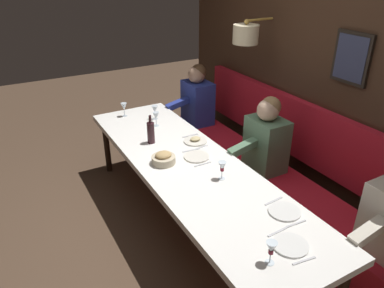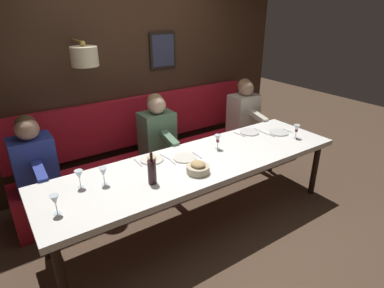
{
  "view_description": "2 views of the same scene",
  "coord_description": "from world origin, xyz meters",
  "px_view_note": "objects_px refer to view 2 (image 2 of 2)",
  "views": [
    {
      "loc": [
        -1.41,
        -2.54,
        2.43
      ],
      "look_at": [
        0.05,
        0.05,
        0.92
      ],
      "focal_mm": 34.3,
      "sensor_mm": 36.0,
      "label": 1
    },
    {
      "loc": [
        -2.33,
        1.68,
        2.2
      ],
      "look_at": [
        0.05,
        0.05,
        0.92
      ],
      "focal_mm": 29.61,
      "sensor_mm": 36.0,
      "label": 2
    }
  ],
  "objects_px": {
    "wine_glass_0": "(218,139)",
    "bread_bowl": "(198,168)",
    "wine_glass_1": "(55,201)",
    "wine_glass_4": "(79,175)",
    "dining_table": "(199,166)",
    "wine_bottle": "(152,171)",
    "diner_middle": "(33,156)",
    "diner_nearest": "(244,108)",
    "diner_near": "(157,128)",
    "wine_glass_2": "(297,129)",
    "wine_glass_3": "(103,173)"
  },
  "relations": [
    {
      "from": "wine_glass_0",
      "to": "wine_glass_1",
      "type": "height_order",
      "value": "same"
    },
    {
      "from": "diner_middle",
      "to": "wine_glass_3",
      "type": "xyz_separation_m",
      "value": [
        -0.79,
        -0.44,
        0.04
      ]
    },
    {
      "from": "wine_glass_3",
      "to": "wine_bottle",
      "type": "relative_size",
      "value": 0.55
    },
    {
      "from": "wine_glass_3",
      "to": "wine_glass_4",
      "type": "distance_m",
      "value": 0.2
    },
    {
      "from": "diner_nearest",
      "to": "bread_bowl",
      "type": "xyz_separation_m",
      "value": [
        -1.08,
        1.58,
        -0.03
      ]
    },
    {
      "from": "diner_middle",
      "to": "wine_bottle",
      "type": "distance_m",
      "value": 1.29
    },
    {
      "from": "diner_near",
      "to": "wine_glass_3",
      "type": "bearing_deg",
      "value": 129.35
    },
    {
      "from": "diner_near",
      "to": "wine_glass_4",
      "type": "bearing_deg",
      "value": 121.99
    },
    {
      "from": "wine_glass_0",
      "to": "wine_glass_2",
      "type": "relative_size",
      "value": 1.0
    },
    {
      "from": "wine_glass_0",
      "to": "bread_bowl",
      "type": "relative_size",
      "value": 0.75
    },
    {
      "from": "dining_table",
      "to": "wine_bottle",
      "type": "xyz_separation_m",
      "value": [
        -0.12,
        0.6,
        0.17
      ]
    },
    {
      "from": "wine_glass_3",
      "to": "diner_nearest",
      "type": "bearing_deg",
      "value": -71.74
    },
    {
      "from": "diner_nearest",
      "to": "wine_glass_2",
      "type": "height_order",
      "value": "diner_nearest"
    },
    {
      "from": "wine_glass_1",
      "to": "bread_bowl",
      "type": "relative_size",
      "value": 0.75
    },
    {
      "from": "wine_glass_3",
      "to": "wine_glass_0",
      "type": "bearing_deg",
      "value": -88.73
    },
    {
      "from": "wine_glass_2",
      "to": "wine_bottle",
      "type": "height_order",
      "value": "wine_bottle"
    },
    {
      "from": "wine_glass_3",
      "to": "wine_glass_2",
      "type": "bearing_deg",
      "value": -96.36
    },
    {
      "from": "diner_middle",
      "to": "diner_near",
      "type": "bearing_deg",
      "value": -90.0
    },
    {
      "from": "diner_near",
      "to": "wine_glass_1",
      "type": "bearing_deg",
      "value": 125.37
    },
    {
      "from": "wine_bottle",
      "to": "bread_bowl",
      "type": "xyz_separation_m",
      "value": [
        -0.07,
        -0.44,
        -0.07
      ]
    },
    {
      "from": "diner_near",
      "to": "wine_bottle",
      "type": "bearing_deg",
      "value": 149.25
    },
    {
      "from": "dining_table",
      "to": "bread_bowl",
      "type": "distance_m",
      "value": 0.27
    },
    {
      "from": "wine_glass_4",
      "to": "wine_bottle",
      "type": "height_order",
      "value": "wine_bottle"
    },
    {
      "from": "wine_glass_4",
      "to": "dining_table",
      "type": "bearing_deg",
      "value": -98.21
    },
    {
      "from": "diner_nearest",
      "to": "wine_glass_4",
      "type": "relative_size",
      "value": 4.82
    },
    {
      "from": "wine_glass_4",
      "to": "diner_middle",
      "type": "bearing_deg",
      "value": 19.25
    },
    {
      "from": "diner_near",
      "to": "wine_bottle",
      "type": "distance_m",
      "value": 1.17
    },
    {
      "from": "diner_near",
      "to": "wine_glass_0",
      "type": "bearing_deg",
      "value": -156.27
    },
    {
      "from": "diner_middle",
      "to": "bread_bowl",
      "type": "bearing_deg",
      "value": -130.9
    },
    {
      "from": "diner_nearest",
      "to": "wine_bottle",
      "type": "height_order",
      "value": "diner_nearest"
    },
    {
      "from": "wine_glass_4",
      "to": "bread_bowl",
      "type": "bearing_deg",
      "value": -109.93
    },
    {
      "from": "wine_glass_2",
      "to": "wine_glass_3",
      "type": "distance_m",
      "value": 2.27
    },
    {
      "from": "wine_glass_4",
      "to": "wine_glass_2",
      "type": "bearing_deg",
      "value": -97.49
    },
    {
      "from": "wine_glass_4",
      "to": "wine_bottle",
      "type": "bearing_deg",
      "value": -117.77
    },
    {
      "from": "wine_glass_1",
      "to": "wine_glass_2",
      "type": "distance_m",
      "value": 2.7
    },
    {
      "from": "wine_glass_0",
      "to": "wine_bottle",
      "type": "distance_m",
      "value": 0.96
    },
    {
      "from": "wine_glass_1",
      "to": "wine_glass_3",
      "type": "distance_m",
      "value": 0.5
    },
    {
      "from": "wine_glass_0",
      "to": "wine_glass_4",
      "type": "xyz_separation_m",
      "value": [
        0.04,
        1.48,
        0.0
      ]
    },
    {
      "from": "diner_nearest",
      "to": "wine_bottle",
      "type": "bearing_deg",
      "value": 116.44
    },
    {
      "from": "diner_middle",
      "to": "wine_glass_1",
      "type": "distance_m",
      "value": 1.0
    },
    {
      "from": "diner_nearest",
      "to": "wine_bottle",
      "type": "distance_m",
      "value": 2.26
    },
    {
      "from": "wine_glass_1",
      "to": "wine_glass_4",
      "type": "height_order",
      "value": "same"
    },
    {
      "from": "diner_nearest",
      "to": "wine_glass_2",
      "type": "distance_m",
      "value": 1.05
    },
    {
      "from": "wine_glass_3",
      "to": "wine_bottle",
      "type": "xyz_separation_m",
      "value": [
        -0.22,
        -0.36,
        -0.0
      ]
    },
    {
      "from": "wine_glass_0",
      "to": "diner_middle",
      "type": "bearing_deg",
      "value": 66.36
    },
    {
      "from": "wine_glass_0",
      "to": "bread_bowl",
      "type": "xyz_separation_m",
      "value": [
        -0.32,
        0.49,
        -0.07
      ]
    },
    {
      "from": "dining_table",
      "to": "diner_nearest",
      "type": "relative_size",
      "value": 4.04
    },
    {
      "from": "dining_table",
      "to": "wine_glass_0",
      "type": "xyz_separation_m",
      "value": [
        0.12,
        -0.34,
        0.17
      ]
    },
    {
      "from": "wine_bottle",
      "to": "diner_middle",
      "type": "bearing_deg",
      "value": 38.48
    },
    {
      "from": "wine_glass_4",
      "to": "wine_bottle",
      "type": "xyz_separation_m",
      "value": [
        -0.29,
        -0.55,
        -0.0
      ]
    }
  ]
}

